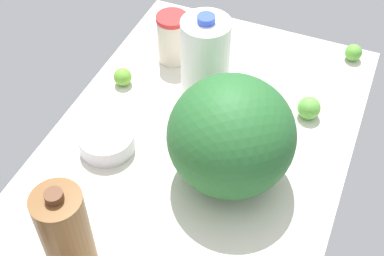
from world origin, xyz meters
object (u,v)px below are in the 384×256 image
Objects in this scene: watermelon at (231,136)px; lime_loose at (123,77)px; lime_by_jug at (309,108)px; milk_jug at (205,64)px; mixing_bowl at (107,141)px; chocolate_milk_jug at (66,233)px; lime_beside_bowl at (353,52)px; tumbler_cup at (172,38)px.

watermelon reaches higher than lime_loose.
lime_by_jug is at bearing 98.20° from lime_loose.
lime_loose is at bearing -84.59° from milk_jug.
chocolate_milk_jug is at bearing 16.45° from mixing_bowl.
lime_loose is at bearing -58.24° from lime_beside_bowl.
lime_loose is 1.03× the size of lime_beside_bowl.
lime_beside_bowl is at bearing 167.33° from lime_by_jug.
milk_jug is 30.63cm from lime_by_jug.
milk_jug is 5.45× the size of lime_loose.
watermelon is 45.71cm from lime_loose.
lime_loose is 0.84× the size of lime_by_jug.
milk_jug is 50.18cm from lime_beside_bowl.
milk_jug is 26.86cm from lime_loose.
lime_beside_bowl is at bearing 112.34° from tumbler_cup.
tumbler_cup reaches higher than lime_beside_bowl.
mixing_bowl is 0.56× the size of chocolate_milk_jug.
milk_jug is 2.00× the size of mixing_bowl.
chocolate_milk_jug reaches higher than tumbler_cup.
lime_beside_bowl is (-60.17, 51.61, 0.02)cm from mixing_bowl.
chocolate_milk_jug is (35.74, -22.45, -2.26)cm from watermelon.
chocolate_milk_jug reaches higher than lime_by_jug.
mixing_bowl is 2.28× the size of lime_by_jug.
tumbler_cup is 2.95× the size of lime_loose.
lime_by_jug is (-5.29, 28.31, -10.41)cm from milk_jug.
chocolate_milk_jug is 4.96× the size of lime_beside_bowl.
lime_loose is 69.72cm from lime_beside_bowl.
milk_jug is 4.56× the size of lime_by_jug.
watermelon is 5.68× the size of lime_loose.
mixing_bowl is (25.79, -16.75, -11.02)cm from milk_jug.
milk_jug reaches higher than lime_beside_bowl.
mixing_bowl is 79.27cm from lime_beside_bowl.
lime_loose is 53.29cm from lime_by_jug.
watermelon is at bearing 96.70° from mixing_bowl.
milk_jug is at bearing -79.42° from lime_by_jug.
mixing_bowl is at bearing -83.30° from watermelon.
watermelon is at bearing -25.71° from lime_by_jug.
chocolate_milk_jug reaches higher than lime_loose.
chocolate_milk_jug is 72.96cm from lime_by_jug.
lime_loose is at bearing -81.80° from lime_by_jug.
lime_by_jug is (8.33, 43.99, -4.67)cm from tumbler_cup.
watermelon is 32.28cm from lime_by_jug.
mixing_bowl is 54.74cm from lime_by_jug.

